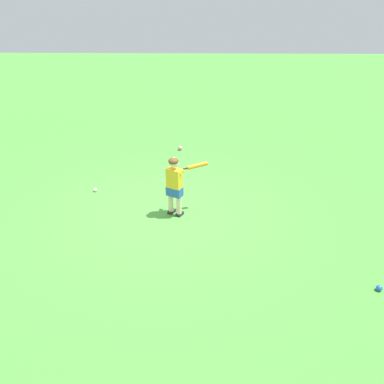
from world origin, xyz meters
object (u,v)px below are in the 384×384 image
play_ball_midfield (379,288)px  play_ball_near_batter (180,148)px  child_batter (176,181)px  play_ball_center_lawn (95,190)px

play_ball_midfield → play_ball_near_batter: bearing=-150.2°
child_batter → play_ball_near_batter: (-3.09, -0.08, -0.60)m
play_ball_midfield → play_ball_near_batter: (-5.00, -2.87, 0.01)m
play_ball_center_lawn → play_ball_near_batter: 2.76m
play_ball_center_lawn → play_ball_near_batter: bearing=145.4°
child_batter → play_ball_near_batter: child_batter is taller
play_ball_center_lawn → play_ball_near_batter: (-2.27, 1.56, 0.01)m
play_ball_center_lawn → child_batter: bearing=63.4°
child_batter → play_ball_midfield: child_batter is taller
play_ball_near_batter → child_batter: bearing=1.6°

